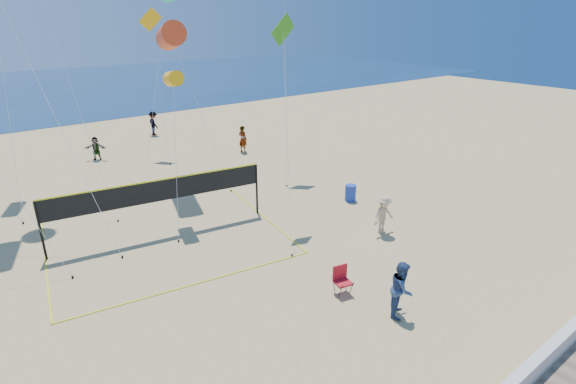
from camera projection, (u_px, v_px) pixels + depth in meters
ground at (349, 380)px, 12.21m from camera, size 120.00×120.00×0.00m
ocean at (5, 92)px, 57.72m from camera, size 140.00×50.00×0.03m
bystander_a at (402, 289)px, 14.58m from camera, size 1.19×1.12×1.93m
bystander_b at (384, 215)px, 20.12m from camera, size 1.17×0.68×1.81m
far_person_1 at (96, 148)px, 30.52m from camera, size 1.49×1.22×1.59m
far_person_2 at (243, 139)px, 32.16m from camera, size 0.65×0.81×1.93m
far_person_4 at (154, 123)px, 36.85m from camera, size 0.72×1.25×1.93m
camp_chair at (341, 278)px, 15.85m from camera, size 0.67×0.79×1.16m
trash_barrel at (350, 193)px, 23.87m from camera, size 0.72×0.72×0.87m
volleyball_net at (159, 197)px, 19.77m from camera, size 11.05×10.92×2.59m
kite_2 at (173, 79)px, 19.97m from camera, size 2.13×3.45×7.05m
kite_4 at (284, 45)px, 19.32m from camera, size 3.18×3.89×9.37m
kite_9 at (152, 28)px, 29.71m from camera, size 1.84×4.09×9.75m
kite_10 at (171, 36)px, 23.14m from camera, size 2.69×4.17×9.05m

